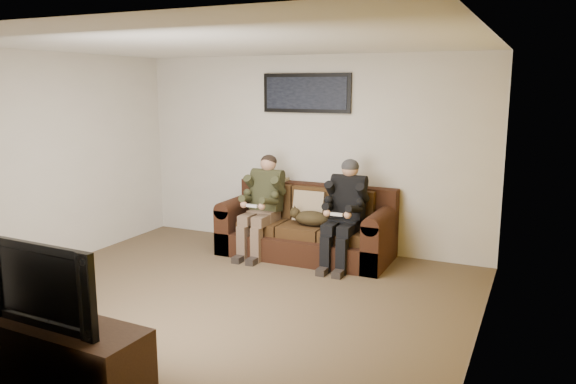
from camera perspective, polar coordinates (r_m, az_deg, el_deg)
The scene contains 16 objects.
floor at distance 6.01m, azimuth -6.38°, elevation -10.78°, with size 5.00×5.00×0.00m, color brown.
ceiling at distance 5.61m, azimuth -6.95°, elevation 14.76°, with size 5.00×5.00×0.00m, color silver.
wall_back at distance 7.66m, azimuth 2.15°, elevation 4.02°, with size 5.00×5.00×0.00m, color beige.
wall_front at distance 3.96m, azimuth -23.82°, elevation -3.36°, with size 5.00×5.00×0.00m, color beige.
wall_left at distance 7.28m, azimuth -23.73°, elevation 2.75°, with size 4.50×4.50×0.00m, color beige.
wall_right at distance 4.87m, azimuth 19.34°, elevation -0.53°, with size 4.50×4.50×0.00m, color beige.
accent_wall_right at distance 4.88m, azimuth 19.22°, elevation -0.52°, with size 4.50×4.50×0.00m, color #BF9113.
sofa at distance 7.39m, azimuth 2.05°, elevation -3.80°, with size 2.21×0.95×0.90m.
throw_pillow at distance 7.36m, azimuth 2.19°, elevation -1.46°, with size 0.42×0.12×0.40m, color tan.
throw_blanket at distance 7.79m, azimuth -1.68°, elevation 1.20°, with size 0.45×0.22×0.08m, color #BCB38A.
person_left at distance 7.37m, azimuth -2.57°, elevation -0.74°, with size 0.51×0.87×1.30m.
person_right at distance 6.93m, azimuth 5.82°, elevation -1.50°, with size 0.51×0.86×1.31m.
cat at distance 7.16m, azimuth 2.28°, elevation -2.63°, with size 0.66×0.26×0.24m.
framed_poster at distance 7.59m, azimuth 1.87°, elevation 10.01°, with size 1.25×0.05×0.52m.
tv_stand at distance 4.71m, azimuth -22.48°, elevation -14.75°, with size 1.53×0.49×0.48m, color black.
television at distance 4.51m, azimuth -22.99°, elevation -8.33°, with size 1.10×0.14×0.63m, color black.
Camera 1 is at (2.92, -4.77, 2.21)m, focal length 35.00 mm.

